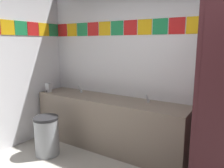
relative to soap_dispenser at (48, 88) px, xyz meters
The scene contains 7 objects.
wall_back 2.22m from the soap_dispenser, 13.30° to the left, with size 4.56×0.09×2.70m.
vanity_counter 1.27m from the soap_dispenser, ahead, with size 2.56×0.58×0.82m.
faucet_left 0.59m from the soap_dispenser, 26.37° to the left, with size 0.04×0.10×0.14m.
faucet_right 1.82m from the soap_dispenser, ahead, with size 0.04×0.10×0.14m.
soap_dispenser is the anchor object (origin of this frame).
stall_divider 2.88m from the soap_dispenser, ahead, with size 0.92×1.32×2.11m.
trash_bin 0.95m from the soap_dispenser, 46.60° to the right, with size 0.37×0.37×0.60m.
Camera 1 is at (0.89, -1.39, 1.70)m, focal length 35.27 mm.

